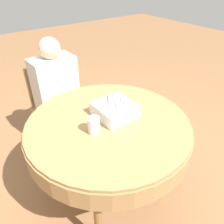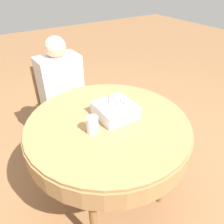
# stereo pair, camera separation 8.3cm
# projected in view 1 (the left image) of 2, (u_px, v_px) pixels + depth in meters

# --- Properties ---
(ground_plane) EXTENTS (12.00, 12.00, 0.00)m
(ground_plane) POSITION_uv_depth(u_px,v_px,m) (109.00, 191.00, 1.90)
(ground_plane) COLOR #8C603D
(dining_table) EXTENTS (1.13, 1.13, 0.75)m
(dining_table) POSITION_uv_depth(u_px,v_px,m) (108.00, 131.00, 1.53)
(dining_table) COLOR #9E7547
(dining_table) RESTS_ON ground_plane
(chair) EXTENTS (0.45, 0.45, 0.85)m
(chair) POSITION_uv_depth(u_px,v_px,m) (56.00, 104.00, 2.21)
(chair) COLOR #A37A4C
(chair) RESTS_ON ground_plane
(person) EXTENTS (0.39, 0.34, 1.14)m
(person) POSITION_uv_depth(u_px,v_px,m) (57.00, 88.00, 2.03)
(person) COLOR #DBB293
(person) RESTS_ON ground_plane
(birthday_cake) EXTENTS (0.25, 0.25, 0.14)m
(birthday_cake) POSITION_uv_depth(u_px,v_px,m) (115.00, 110.00, 1.51)
(birthday_cake) COLOR white
(birthday_cake) RESTS_ON dining_table
(drinking_glass) EXTENTS (0.08, 0.08, 0.11)m
(drinking_glass) POSITION_uv_depth(u_px,v_px,m) (94.00, 125.00, 1.35)
(drinking_glass) COLOR silver
(drinking_glass) RESTS_ON dining_table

